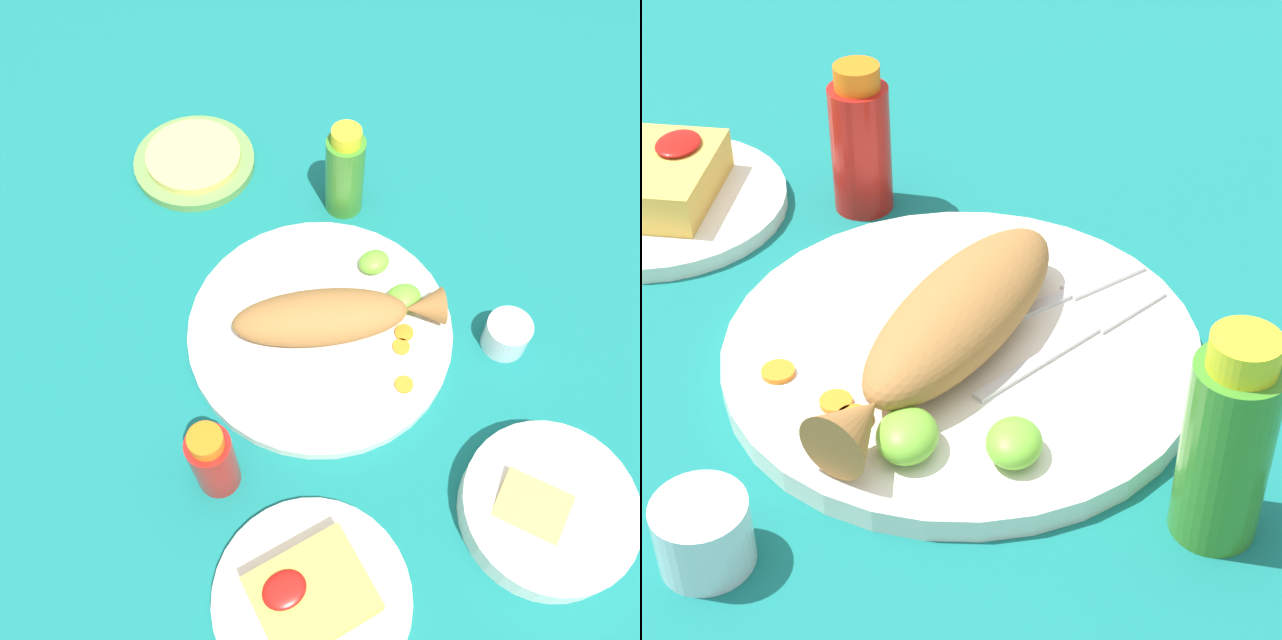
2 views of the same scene
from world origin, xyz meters
TOP-DOWN VIEW (x-y plane):
  - ground_plane at (0.00, 0.00)m, footprint 4.00×4.00m
  - main_plate at (0.00, 0.00)m, footprint 0.34×0.34m
  - fried_fish at (-0.01, 0.01)m, footprint 0.27×0.16m
  - fork_near at (0.06, -0.06)m, footprint 0.13×0.15m
  - fork_far at (0.02, -0.09)m, footprint 0.15×0.13m
  - carrot_slice_near at (-0.05, 0.12)m, footprint 0.02×0.02m
  - carrot_slice_mid at (-0.08, 0.08)m, footprint 0.02×0.02m
  - carrot_slice_far at (-0.09, 0.06)m, footprint 0.02×0.02m
  - lime_wedge_main at (-0.11, 0.02)m, footprint 0.05×0.04m
  - lime_wedge_side at (-0.11, -0.05)m, footprint 0.04×0.04m
  - hot_sauce_bottle_red at (0.20, 0.11)m, footprint 0.05×0.05m
  - hot_sauce_bottle_green at (-0.14, -0.17)m, footprint 0.05×0.05m
  - salt_cup at (-0.20, 0.13)m, footprint 0.06×0.06m
  - side_plate_fries at (0.17, 0.28)m, footprint 0.22×0.22m
  - fries_pile at (0.17, 0.28)m, footprint 0.12×0.10m
  - guacamole_bowl at (-0.11, 0.33)m, footprint 0.20×0.20m
  - tortilla_plate at (0.02, -0.35)m, footprint 0.18×0.18m
  - tortilla_stack at (0.02, -0.35)m, footprint 0.14×0.14m

SIDE VIEW (x-z plane):
  - ground_plane at x=0.00m, z-range 0.00..0.00m
  - side_plate_fries at x=0.17m, z-range 0.00..0.01m
  - tortilla_plate at x=0.02m, z-range 0.00..0.01m
  - main_plate at x=0.00m, z-range 0.00..0.02m
  - fork_near at x=0.06m, z-range 0.02..0.02m
  - fork_far at x=0.02m, z-range 0.02..0.02m
  - carrot_slice_near at x=-0.05m, z-range 0.02..0.02m
  - carrot_slice_mid at x=-0.08m, z-range 0.02..0.02m
  - carrot_slice_far at x=-0.09m, z-range 0.02..0.02m
  - tortilla_stack at x=0.02m, z-range 0.01..0.03m
  - salt_cup at x=-0.20m, z-range 0.00..0.04m
  - guacamole_bowl at x=-0.11m, z-range 0.00..0.05m
  - lime_wedge_side at x=-0.11m, z-range 0.02..0.04m
  - lime_wedge_main at x=-0.11m, z-range 0.02..0.04m
  - fries_pile at x=0.17m, z-range 0.01..0.05m
  - fried_fish at x=-0.01m, z-range 0.02..0.07m
  - hot_sauce_bottle_red at x=0.20m, z-range 0.00..0.13m
  - hot_sauce_bottle_green at x=-0.14m, z-range 0.00..0.14m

